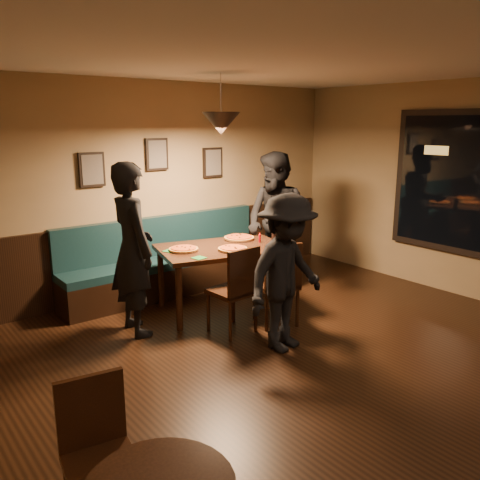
{
  "coord_description": "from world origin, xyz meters",
  "views": [
    {
      "loc": [
        -3.25,
        -2.44,
        2.26
      ],
      "look_at": [
        0.17,
        1.91,
        0.95
      ],
      "focal_mm": 37.25,
      "sensor_mm": 36.0,
      "label": 1
    }
  ],
  "objects_px": {
    "diner_right": "(276,223)",
    "chair_near_right": "(276,282)",
    "tabasco_bottle": "(260,237)",
    "soda_glass": "(275,237)",
    "dining_table": "(222,279)",
    "cafe_chair_far": "(101,461)",
    "diner_front": "(286,273)",
    "booth_bench": "(170,257)",
    "diner_left": "(133,249)",
    "chair_near_left": "(232,289)"
  },
  "relations": [
    {
      "from": "diner_left",
      "to": "tabasco_bottle",
      "type": "relative_size",
      "value": 15.0
    },
    {
      "from": "chair_near_left",
      "to": "soda_glass",
      "type": "height_order",
      "value": "chair_near_left"
    },
    {
      "from": "dining_table",
      "to": "soda_glass",
      "type": "relative_size",
      "value": 9.33
    },
    {
      "from": "chair_near_left",
      "to": "cafe_chair_far",
      "type": "bearing_deg",
      "value": -145.88
    },
    {
      "from": "cafe_chair_far",
      "to": "soda_glass",
      "type": "bearing_deg",
      "value": -137.5
    },
    {
      "from": "dining_table",
      "to": "cafe_chair_far",
      "type": "xyz_separation_m",
      "value": [
        -2.55,
        -2.35,
        0.04
      ]
    },
    {
      "from": "booth_bench",
      "to": "diner_left",
      "type": "xyz_separation_m",
      "value": [
        -0.97,
        -0.89,
        0.44
      ]
    },
    {
      "from": "dining_table",
      "to": "tabasco_bottle",
      "type": "relative_size",
      "value": 11.94
    },
    {
      "from": "dining_table",
      "to": "diner_right",
      "type": "distance_m",
      "value": 1.17
    },
    {
      "from": "chair_near_left",
      "to": "chair_near_right",
      "type": "relative_size",
      "value": 1.0
    },
    {
      "from": "diner_left",
      "to": "diner_right",
      "type": "bearing_deg",
      "value": -82.78
    },
    {
      "from": "diner_left",
      "to": "chair_near_right",
      "type": "bearing_deg",
      "value": -115.0
    },
    {
      "from": "booth_bench",
      "to": "dining_table",
      "type": "bearing_deg",
      "value": -79.68
    },
    {
      "from": "cafe_chair_far",
      "to": "chair_near_left",
      "type": "bearing_deg",
      "value": -132.96
    },
    {
      "from": "booth_bench",
      "to": "diner_right",
      "type": "xyz_separation_m",
      "value": [
        1.19,
        -0.78,
        0.44
      ]
    },
    {
      "from": "booth_bench",
      "to": "diner_front",
      "type": "relative_size",
      "value": 1.88
    },
    {
      "from": "chair_near_left",
      "to": "diner_left",
      "type": "bearing_deg",
      "value": 137.88
    },
    {
      "from": "booth_bench",
      "to": "soda_glass",
      "type": "bearing_deg",
      "value": -56.66
    },
    {
      "from": "diner_front",
      "to": "dining_table",
      "type": "bearing_deg",
      "value": 75.5
    },
    {
      "from": "chair_near_left",
      "to": "chair_near_right",
      "type": "bearing_deg",
      "value": -16.2
    },
    {
      "from": "booth_bench",
      "to": "diner_front",
      "type": "bearing_deg",
      "value": -88.93
    },
    {
      "from": "tabasco_bottle",
      "to": "diner_front",
      "type": "bearing_deg",
      "value": -118.83
    },
    {
      "from": "diner_left",
      "to": "tabasco_bottle",
      "type": "height_order",
      "value": "diner_left"
    },
    {
      "from": "diner_right",
      "to": "chair_near_right",
      "type": "bearing_deg",
      "value": -48.17
    },
    {
      "from": "diner_left",
      "to": "diner_front",
      "type": "height_order",
      "value": "diner_left"
    },
    {
      "from": "booth_bench",
      "to": "soda_glass",
      "type": "xyz_separation_m",
      "value": [
        0.79,
        -1.2,
        0.38
      ]
    },
    {
      "from": "diner_right",
      "to": "cafe_chair_far",
      "type": "height_order",
      "value": "diner_right"
    },
    {
      "from": "diner_right",
      "to": "diner_front",
      "type": "distance_m",
      "value": 1.84
    },
    {
      "from": "booth_bench",
      "to": "cafe_chair_far",
      "type": "distance_m",
      "value": 4.06
    },
    {
      "from": "diner_left",
      "to": "diner_front",
      "type": "bearing_deg",
      "value": -138.18
    },
    {
      "from": "chair_near_left",
      "to": "dining_table",
      "type": "bearing_deg",
      "value": 58.96
    },
    {
      "from": "soda_glass",
      "to": "tabasco_bottle",
      "type": "height_order",
      "value": "soda_glass"
    },
    {
      "from": "soda_glass",
      "to": "diner_front",
      "type": "bearing_deg",
      "value": -126.61
    },
    {
      "from": "chair_near_left",
      "to": "cafe_chair_far",
      "type": "height_order",
      "value": "chair_near_left"
    },
    {
      "from": "diner_front",
      "to": "soda_glass",
      "type": "relative_size",
      "value": 9.99
    },
    {
      "from": "chair_near_left",
      "to": "tabasco_bottle",
      "type": "height_order",
      "value": "chair_near_left"
    },
    {
      "from": "chair_near_right",
      "to": "soda_glass",
      "type": "xyz_separation_m",
      "value": [
        0.39,
        0.46,
        0.39
      ]
    },
    {
      "from": "diner_left",
      "to": "diner_right",
      "type": "relative_size",
      "value": 0.99
    },
    {
      "from": "diner_right",
      "to": "soda_glass",
      "type": "xyz_separation_m",
      "value": [
        -0.4,
        -0.42,
        -0.07
      ]
    },
    {
      "from": "booth_bench",
      "to": "diner_right",
      "type": "height_order",
      "value": "diner_right"
    },
    {
      "from": "chair_near_right",
      "to": "diner_left",
      "type": "height_order",
      "value": "diner_left"
    },
    {
      "from": "dining_table",
      "to": "booth_bench",
      "type": "bearing_deg",
      "value": 115.32
    },
    {
      "from": "chair_near_right",
      "to": "tabasco_bottle",
      "type": "xyz_separation_m",
      "value": [
        0.28,
        0.62,
        0.37
      ]
    },
    {
      "from": "chair_near_left",
      "to": "tabasco_bottle",
      "type": "relative_size",
      "value": 7.84
    },
    {
      "from": "booth_bench",
      "to": "diner_front",
      "type": "xyz_separation_m",
      "value": [
        0.04,
        -2.21,
        0.3
      ]
    },
    {
      "from": "dining_table",
      "to": "cafe_chair_far",
      "type": "height_order",
      "value": "cafe_chair_far"
    },
    {
      "from": "diner_right",
      "to": "soda_glass",
      "type": "relative_size",
      "value": 11.81
    },
    {
      "from": "diner_right",
      "to": "chair_near_left",
      "type": "bearing_deg",
      "value": -66.47
    },
    {
      "from": "chair_near_left",
      "to": "diner_front",
      "type": "height_order",
      "value": "diner_front"
    },
    {
      "from": "diner_right",
      "to": "soda_glass",
      "type": "height_order",
      "value": "diner_right"
    }
  ]
}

